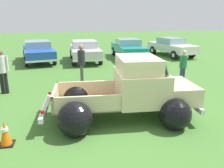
% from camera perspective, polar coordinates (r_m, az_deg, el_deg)
% --- Properties ---
extents(ground_plane, '(80.00, 80.00, 0.00)m').
position_cam_1_polar(ground_plane, '(7.37, 1.82, -8.25)').
color(ground_plane, '#477A33').
extents(vintage_pickup_truck, '(4.72, 2.96, 1.96)m').
position_cam_1_polar(vintage_pickup_truck, '(7.16, 4.95, -2.54)').
color(vintage_pickup_truck, black).
rests_on(vintage_pickup_truck, ground).
extents(show_car_0, '(2.76, 4.97, 1.43)m').
position_cam_1_polar(show_car_0, '(16.92, -17.86, 7.93)').
color(show_car_0, black).
rests_on(show_car_0, ground).
extents(show_car_1, '(2.03, 4.44, 1.43)m').
position_cam_1_polar(show_car_1, '(16.40, -6.78, 8.34)').
color(show_car_1, black).
rests_on(show_car_1, ground).
extents(show_car_2, '(1.94, 4.35, 1.43)m').
position_cam_1_polar(show_car_2, '(17.63, 4.08, 8.98)').
color(show_car_2, black).
rests_on(show_car_2, ground).
extents(show_car_3, '(2.77, 4.63, 1.43)m').
position_cam_1_polar(show_car_3, '(19.09, 14.55, 9.07)').
color(show_car_3, black).
rests_on(show_car_3, ground).
extents(spectator_0, '(0.54, 0.37, 1.81)m').
position_cam_1_polar(spectator_0, '(10.29, -25.58, 3.44)').
color(spectator_0, black).
rests_on(spectator_0, ground).
extents(spectator_1, '(0.36, 0.53, 1.82)m').
position_cam_1_polar(spectator_1, '(10.93, -7.57, 5.61)').
color(spectator_1, '#4C4742').
rests_on(spectator_1, ground).
extents(spectator_2, '(0.50, 0.47, 1.60)m').
position_cam_1_polar(spectator_2, '(11.17, 17.21, 4.51)').
color(spectator_2, navy).
rests_on(spectator_2, ground).
extents(lane_cone_0, '(0.36, 0.36, 0.63)m').
position_cam_1_polar(lane_cone_0, '(6.36, -24.96, -11.05)').
color(lane_cone_0, black).
rests_on(lane_cone_0, ground).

